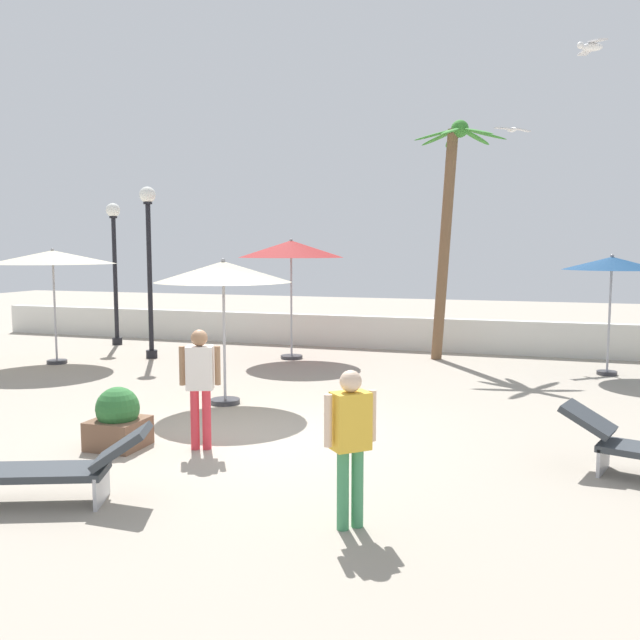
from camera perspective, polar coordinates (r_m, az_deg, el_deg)
The scene contains 15 objects.
ground_plane at distance 10.01m, azimuth -5.71°, elevation -9.86°, with size 56.00×56.00×0.00m, color #9E9384.
boundary_wall at distance 18.54m, azimuth 5.65°, elevation -1.09°, with size 25.20×0.30×0.89m, color silver.
patio_umbrella_0 at distance 17.13m, azimuth -21.82°, elevation 4.94°, with size 2.92×2.92×2.77m.
patio_umbrella_1 at distance 11.83m, azimuth -8.24°, elevation 3.96°, with size 2.40×2.40×2.58m.
patio_umbrella_2 at distance 15.77m, azimuth 23.61°, elevation 4.33°, with size 2.06×2.06×2.64m.
patio_umbrella_3 at distance 16.65m, azimuth -2.48°, elevation 5.98°, with size 2.61×2.61×3.00m.
palm_tree_1 at distance 16.81m, azimuth 10.94°, elevation 9.00°, with size 2.19×2.15×5.83m.
lamp_post_0 at distance 19.99m, azimuth -17.11°, elevation 5.37°, with size 0.40×0.40×4.04m.
lamp_post_1 at distance 17.25m, azimuth -14.37°, elevation 5.94°, with size 0.40×0.40×4.28m.
lounge_chair_1 at distance 7.89m, azimuth -21.13°, elevation -11.64°, with size 1.95×1.19×0.83m.
guest_1 at distance 9.28m, azimuth -10.19°, elevation -4.82°, with size 0.53×0.35×1.66m.
guest_2 at distance 6.60m, azimuth 2.61°, elevation -9.67°, with size 0.44×0.42×1.58m.
seagull_0 at distance 18.80m, azimuth 16.06°, elevation 15.34°, with size 0.92×0.77×0.14m.
seagull_2 at distance 11.51m, azimuth 22.08°, elevation 20.80°, with size 0.40×1.02×0.15m.
planter at distance 9.76m, azimuth -16.83°, elevation -8.18°, with size 0.70×0.70×0.85m.
Camera 1 is at (3.87, -8.82, 2.74)m, focal length 37.55 mm.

